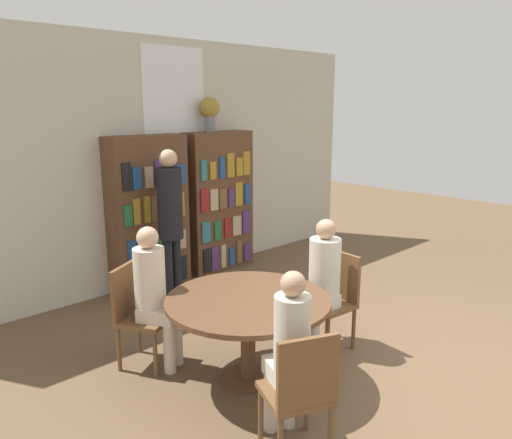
{
  "coord_description": "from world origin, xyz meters",
  "views": [
    {
      "loc": [
        -3.66,
        -1.62,
        2.22
      ],
      "look_at": [
        -0.18,
        2.0,
        1.05
      ],
      "focal_mm": 35.0,
      "sensor_mm": 36.0,
      "label": 1
    }
  ],
  "objects_px": {
    "chair_left_side": "(137,310)",
    "chair_far_side": "(334,295)",
    "bookshelf_right": "(219,202)",
    "seated_reader_left": "(155,289)",
    "chair_near_camera": "(300,389)",
    "seated_reader_right": "(321,277)",
    "seated_reader_back": "(289,349)",
    "flower_vase": "(209,110)",
    "librarian_standing": "(170,210)",
    "reading_table": "(248,310)",
    "bookshelf_left": "(149,214)"
  },
  "relations": [
    {
      "from": "librarian_standing",
      "to": "seated_reader_back",
      "type": "bearing_deg",
      "value": -108.73
    },
    {
      "from": "chair_near_camera",
      "to": "bookshelf_right",
      "type": "bearing_deg",
      "value": 81.62
    },
    {
      "from": "bookshelf_left",
      "to": "chair_left_side",
      "type": "xyz_separation_m",
      "value": [
        -1.08,
        -1.51,
        -0.44
      ]
    },
    {
      "from": "chair_near_camera",
      "to": "seated_reader_left",
      "type": "height_order",
      "value": "seated_reader_left"
    },
    {
      "from": "flower_vase",
      "to": "seated_reader_left",
      "type": "distance_m",
      "value": 2.95
    },
    {
      "from": "bookshelf_right",
      "to": "reading_table",
      "type": "xyz_separation_m",
      "value": [
        -1.68,
        -2.37,
        -0.32
      ]
    },
    {
      "from": "reading_table",
      "to": "librarian_standing",
      "type": "height_order",
      "value": "librarian_standing"
    },
    {
      "from": "chair_left_side",
      "to": "chair_far_side",
      "type": "height_order",
      "value": "same"
    },
    {
      "from": "chair_near_camera",
      "to": "reading_table",
      "type": "bearing_deg",
      "value": 90.0
    },
    {
      "from": "reading_table",
      "to": "flower_vase",
      "type": "bearing_deg",
      "value": 56.83
    },
    {
      "from": "flower_vase",
      "to": "chair_near_camera",
      "type": "relative_size",
      "value": 0.5
    },
    {
      "from": "seated_reader_right",
      "to": "seated_reader_back",
      "type": "bearing_deg",
      "value": 125.76
    },
    {
      "from": "chair_near_camera",
      "to": "librarian_standing",
      "type": "xyz_separation_m",
      "value": [
        0.96,
        2.78,
        0.56
      ]
    },
    {
      "from": "bookshelf_right",
      "to": "seated_reader_right",
      "type": "relative_size",
      "value": 1.51
    },
    {
      "from": "chair_left_side",
      "to": "seated_reader_right",
      "type": "height_order",
      "value": "seated_reader_right"
    },
    {
      "from": "bookshelf_left",
      "to": "bookshelf_right",
      "type": "bearing_deg",
      "value": -0.01
    },
    {
      "from": "bookshelf_left",
      "to": "seated_reader_right",
      "type": "bearing_deg",
      "value": -84.59
    },
    {
      "from": "bookshelf_left",
      "to": "flower_vase",
      "type": "height_order",
      "value": "flower_vase"
    },
    {
      "from": "seated_reader_back",
      "to": "seated_reader_right",
      "type": "bearing_deg",
      "value": 53.76
    },
    {
      "from": "seated_reader_back",
      "to": "librarian_standing",
      "type": "height_order",
      "value": "librarian_standing"
    },
    {
      "from": "chair_far_side",
      "to": "librarian_standing",
      "type": "distance_m",
      "value": 2.1
    },
    {
      "from": "bookshelf_right",
      "to": "seated_reader_back",
      "type": "bearing_deg",
      "value": -122.81
    },
    {
      "from": "bookshelf_left",
      "to": "chair_left_side",
      "type": "distance_m",
      "value": 1.91
    },
    {
      "from": "bookshelf_left",
      "to": "chair_near_camera",
      "type": "height_order",
      "value": "bookshelf_left"
    },
    {
      "from": "bookshelf_left",
      "to": "seated_reader_left",
      "type": "height_order",
      "value": "bookshelf_left"
    },
    {
      "from": "chair_near_camera",
      "to": "chair_left_side",
      "type": "bearing_deg",
      "value": 117.0
    },
    {
      "from": "seated_reader_left",
      "to": "chair_near_camera",
      "type": "bearing_deg",
      "value": 60.11
    },
    {
      "from": "bookshelf_left",
      "to": "flower_vase",
      "type": "bearing_deg",
      "value": 0.27
    },
    {
      "from": "seated_reader_back",
      "to": "chair_far_side",
      "type": "bearing_deg",
      "value": 49.72
    },
    {
      "from": "bookshelf_left",
      "to": "reading_table",
      "type": "distance_m",
      "value": 2.46
    },
    {
      "from": "seated_reader_right",
      "to": "librarian_standing",
      "type": "relative_size",
      "value": 0.71
    },
    {
      "from": "bookshelf_right",
      "to": "chair_near_camera",
      "type": "height_order",
      "value": "bookshelf_right"
    },
    {
      "from": "reading_table",
      "to": "chair_far_side",
      "type": "height_order",
      "value": "chair_far_side"
    },
    {
      "from": "bookshelf_right",
      "to": "chair_far_side",
      "type": "bearing_deg",
      "value": -105.42
    },
    {
      "from": "chair_far_side",
      "to": "seated_reader_back",
      "type": "xyz_separation_m",
      "value": [
        -1.32,
        -0.64,
        0.18
      ]
    },
    {
      "from": "chair_left_side",
      "to": "seated_reader_left",
      "type": "distance_m",
      "value": 0.28
    },
    {
      "from": "seated_reader_left",
      "to": "seated_reader_back",
      "type": "bearing_deg",
      "value": 63.12
    },
    {
      "from": "bookshelf_left",
      "to": "chair_far_side",
      "type": "height_order",
      "value": "bookshelf_left"
    },
    {
      "from": "seated_reader_left",
      "to": "chair_far_side",
      "type": "bearing_deg",
      "value": 119.89
    },
    {
      "from": "reading_table",
      "to": "seated_reader_left",
      "type": "bearing_deg",
      "value": 119.99
    },
    {
      "from": "librarian_standing",
      "to": "reading_table",
      "type": "bearing_deg",
      "value": -106.53
    },
    {
      "from": "chair_far_side",
      "to": "seated_reader_right",
      "type": "distance_m",
      "value": 0.28
    },
    {
      "from": "flower_vase",
      "to": "librarian_standing",
      "type": "xyz_separation_m",
      "value": [
        -1.0,
        -0.51,
        -1.08
      ]
    },
    {
      "from": "reading_table",
      "to": "seated_reader_left",
      "type": "height_order",
      "value": "seated_reader_left"
    },
    {
      "from": "bookshelf_right",
      "to": "flower_vase",
      "type": "relative_size",
      "value": 4.24
    },
    {
      "from": "bookshelf_left",
      "to": "flower_vase",
      "type": "relative_size",
      "value": 4.24
    },
    {
      "from": "bookshelf_left",
      "to": "seated_reader_back",
      "type": "distance_m",
      "value": 3.25
    },
    {
      "from": "bookshelf_left",
      "to": "seated_reader_left",
      "type": "xyz_separation_m",
      "value": [
        -0.99,
        -1.66,
        -0.23
      ]
    },
    {
      "from": "chair_left_side",
      "to": "bookshelf_left",
      "type": "bearing_deg",
      "value": -155.75
    },
    {
      "from": "bookshelf_right",
      "to": "reading_table",
      "type": "relative_size",
      "value": 1.41
    }
  ]
}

